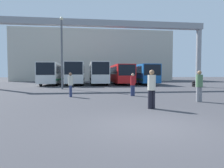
# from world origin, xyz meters

# --- Properties ---
(ground_plane) EXTENTS (200.00, 200.00, 0.00)m
(ground_plane) POSITION_xyz_m (0.00, 0.00, 0.00)
(ground_plane) COLOR #38383D
(building_backdrop) EXTENTS (37.09, 12.00, 11.83)m
(building_backdrop) POSITION_xyz_m (0.00, 45.55, 5.91)
(building_backdrop) COLOR #B7B2A3
(building_backdrop) RESTS_ON ground
(overhead_gantry) EXTENTS (24.01, 0.80, 7.67)m
(overhead_gantry) POSITION_xyz_m (0.00, 17.04, 6.28)
(overhead_gantry) COLOR gray
(overhead_gantry) RESTS_ON ground
(bus_slot_0) EXTENTS (2.51, 10.39, 3.17)m
(bus_slot_0) POSITION_xyz_m (-6.98, 25.34, 1.83)
(bus_slot_0) COLOR silver
(bus_slot_0) RESTS_ON ground
(bus_slot_1) EXTENTS (2.55, 12.16, 3.29)m
(bus_slot_1) POSITION_xyz_m (-3.49, 26.22, 1.89)
(bus_slot_1) COLOR silver
(bus_slot_1) RESTS_ON ground
(bus_slot_2) EXTENTS (2.51, 10.51, 3.30)m
(bus_slot_2) POSITION_xyz_m (0.00, 25.40, 1.90)
(bus_slot_2) COLOR silver
(bus_slot_2) RESTS_ON ground
(bus_slot_3) EXTENTS (2.52, 11.84, 2.98)m
(bus_slot_3) POSITION_xyz_m (3.49, 26.06, 1.72)
(bus_slot_3) COLOR red
(bus_slot_3) RESTS_ON ground
(bus_slot_4) EXTENTS (2.58, 10.44, 3.02)m
(bus_slot_4) POSITION_xyz_m (6.98, 25.36, 1.74)
(bus_slot_4) COLOR #1959A5
(bus_slot_4) RESTS_ON ground
(pedestrian_mid_right) EXTENTS (0.37, 0.37, 1.79)m
(pedestrian_mid_right) POSITION_xyz_m (1.10, 3.08, 0.95)
(pedestrian_mid_right) COLOR black
(pedestrian_mid_right) RESTS_ON ground
(pedestrian_near_left) EXTENTS (0.34, 0.34, 1.65)m
(pedestrian_near_left) POSITION_xyz_m (1.49, 8.50, 0.87)
(pedestrian_near_left) COLOR navy
(pedestrian_near_left) RESTS_ON ground
(pedestrian_far_center) EXTENTS (0.37, 0.37, 1.80)m
(pedestrian_far_center) POSITION_xyz_m (4.57, 4.93, 0.96)
(pedestrian_far_center) COLOR gray
(pedestrian_far_center) RESTS_ON ground
(pedestrian_near_right) EXTENTS (0.35, 0.35, 1.70)m
(pedestrian_near_right) POSITION_xyz_m (-2.98, 8.44, 0.90)
(pedestrian_near_right) COLOR navy
(pedestrian_near_right) RESTS_ON ground
(tire_stack) EXTENTS (1.04, 1.04, 0.72)m
(tire_stack) POSITION_xyz_m (12.10, 18.14, 0.36)
(tire_stack) COLOR black
(tire_stack) RESTS_ON ground
(lamp_post) EXTENTS (0.36, 0.36, 7.56)m
(lamp_post) POSITION_xyz_m (-4.41, 15.78, 4.14)
(lamp_post) COLOR #595B60
(lamp_post) RESTS_ON ground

